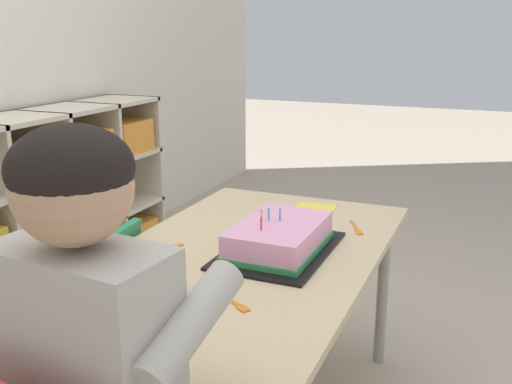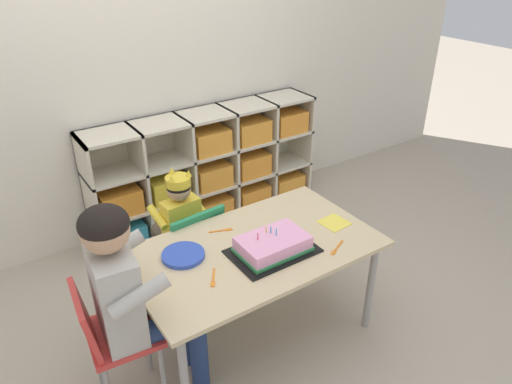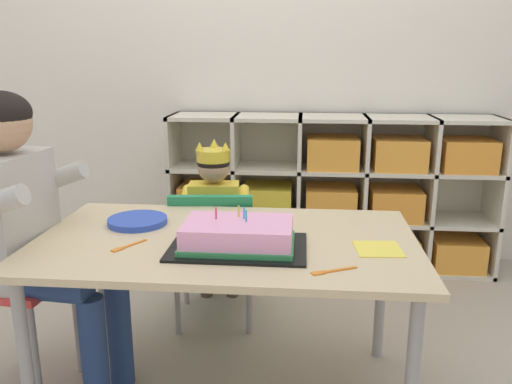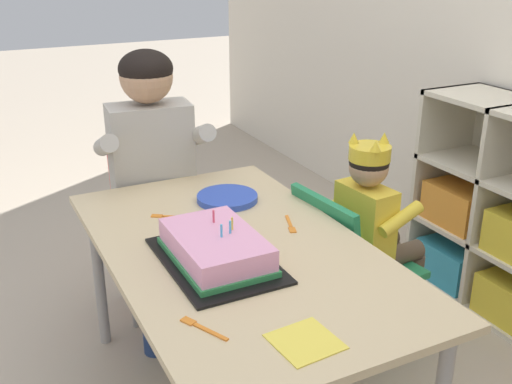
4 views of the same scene
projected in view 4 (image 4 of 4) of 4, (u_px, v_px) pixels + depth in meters
The scene contains 11 objects.
activity_table at pixel (237, 264), 1.75m from camera, with size 1.21×0.71×0.57m.
classroom_chair_blue at pixel (347, 260), 2.12m from camera, with size 0.39×0.39×0.62m.
child_with_crown at pixel (374, 218), 2.12m from camera, with size 0.31×0.31×0.80m.
classroom_chair_adult_side at pixel (153, 206), 2.39m from camera, with size 0.34×0.34×0.67m.
adult_helper_seated at pixel (155, 162), 2.22m from camera, with size 0.45×0.43×1.04m.
birthday_cake_on_tray at pixel (216, 250), 1.64m from camera, with size 0.41×0.27×0.12m.
paper_plate_stack at pixel (227, 198), 2.04m from camera, with size 0.20×0.20×0.02m, color blue.
paper_napkin_square at pixel (305, 341), 1.32m from camera, with size 0.14×0.14×0.00m, color #F4DB4C.
fork_near_child_seat at pixel (168, 216), 1.92m from camera, with size 0.08×0.12×0.00m.
fork_near_cake_tray at pixel (201, 327), 1.36m from camera, with size 0.13×0.07×0.00m.
fork_scattered_mid_table at pixel (290, 225), 1.86m from camera, with size 0.12×0.06×0.00m.
Camera 4 is at (1.41, -0.65, 1.37)m, focal length 42.77 mm.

